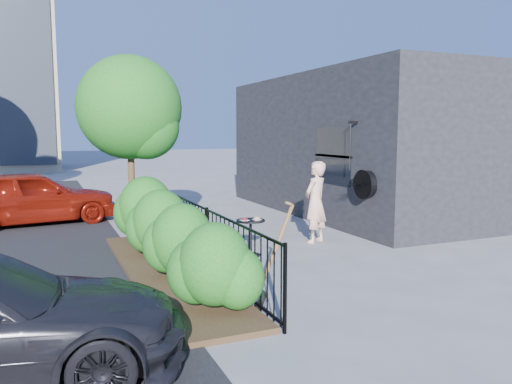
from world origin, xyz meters
name	(u,v)px	position (x,y,z in m)	size (l,w,h in m)	color
ground	(285,261)	(0.00, 0.00, 0.00)	(120.00, 120.00, 0.00)	gray
shop_building	(380,145)	(5.50, 4.50, 2.00)	(6.22, 9.00, 4.00)	black
fence	(207,238)	(-1.50, 0.00, 0.56)	(0.05, 6.05, 1.10)	black
planting_bed	(168,272)	(-2.20, 0.00, 0.04)	(1.30, 6.00, 0.08)	#382616
shrubs	(171,232)	(-2.10, 0.10, 0.70)	(1.10, 5.60, 1.24)	#16621B
patio_tree	(133,114)	(-2.24, 2.76, 2.76)	(2.20, 2.20, 3.94)	#3F2B19
cafe_table	(251,231)	(-0.42, 0.63, 0.49)	(0.56, 0.56, 0.75)	black
woman	(315,202)	(1.32, 1.18, 0.88)	(0.64, 0.42, 1.76)	beige
shovel	(272,261)	(-1.26, -2.13, 0.65)	(0.57, 0.19, 1.48)	brown
car_red	(31,197)	(-4.35, 5.93, 0.71)	(1.68, 4.16, 1.42)	maroon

